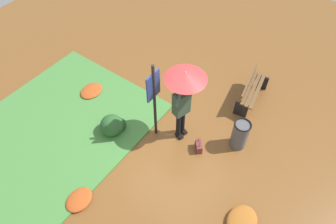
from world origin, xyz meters
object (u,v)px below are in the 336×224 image
Objects in this scene: park_bench at (251,90)px; trash_bin at (240,135)px; person_with_umbrella at (184,90)px; handbag at (199,146)px; info_sign_post at (154,94)px.

trash_bin reaches higher than park_bench.
person_with_umbrella reaches higher than handbag.
person_with_umbrella is 2.50m from park_bench.
handbag is 1.04m from trash_bin.
person_with_umbrella is at bearing 72.15° from handbag.
person_with_umbrella is at bearing 109.50° from trash_bin.
trash_bin is (0.90, -1.88, -1.03)m from info_sign_post.
info_sign_post is at bearing 115.55° from trash_bin.
person_with_umbrella reaches higher than trash_bin.
trash_bin is at bearing -70.50° from person_with_umbrella.
park_bench is 1.60m from trash_bin.
info_sign_post is at bearing 100.04° from handbag.
info_sign_post is (-0.42, 0.52, -0.11)m from person_with_umbrella.
info_sign_post is at bearing 149.35° from park_bench.
park_bench is at bearing -7.09° from handbag.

